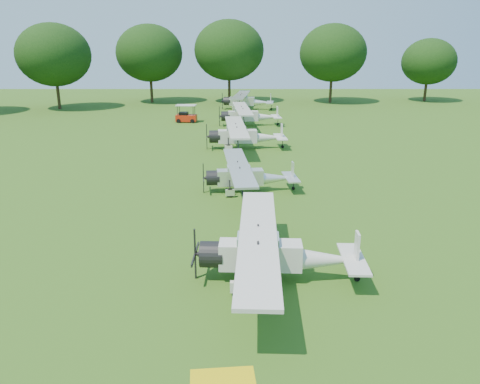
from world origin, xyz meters
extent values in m
plane|color=#224C13|center=(0.00, 0.00, 0.00)|extent=(160.00, 160.00, 0.00)
cylinder|color=black|center=(30.33, 58.05, 1.85)|extent=(0.44, 0.44, 3.70)
ellipsoid|color=black|center=(30.33, 58.05, 6.37)|extent=(8.63, 8.63, 7.34)
cylinder|color=black|center=(14.28, 56.21, 2.25)|extent=(0.44, 0.44, 4.51)
ellipsoid|color=black|center=(14.28, 56.21, 7.77)|extent=(10.52, 10.52, 8.94)
cylinder|color=black|center=(-2.12, 56.74, 2.37)|extent=(0.44, 0.44, 4.74)
ellipsoid|color=black|center=(-2.12, 56.74, 8.16)|extent=(11.05, 11.05, 9.39)
cylinder|color=black|center=(-14.75, 56.54, 2.24)|extent=(0.44, 0.44, 4.49)
ellipsoid|color=black|center=(-14.75, 56.54, 7.73)|extent=(10.47, 10.47, 8.90)
cylinder|color=black|center=(-26.90, 48.50, 2.22)|extent=(0.44, 0.44, 4.44)
ellipsoid|color=black|center=(-26.90, 48.50, 7.65)|extent=(10.36, 10.36, 8.80)
cube|color=silver|center=(0.39, -3.54, 1.09)|extent=(3.35, 1.11, 1.09)
cone|color=silver|center=(3.18, -3.65, 0.93)|extent=(2.93, 1.04, 0.93)
cube|color=#8CA5B2|center=(0.29, -3.54, 1.66)|extent=(1.69, 1.02, 0.57)
cylinder|color=black|center=(-1.57, -3.46, 1.09)|extent=(0.97, 1.11, 1.08)
cube|color=black|center=(-2.25, -3.44, 1.09)|extent=(0.07, 0.13, 2.17)
cube|color=silver|center=(0.29, -3.54, 1.91)|extent=(1.93, 11.02, 0.14)
cube|color=silver|center=(4.22, -3.69, 1.45)|extent=(0.13, 0.57, 1.35)
cube|color=silver|center=(4.11, -3.69, 0.98)|extent=(0.99, 2.93, 0.09)
cylinder|color=black|center=(-0.49, -4.80, 0.31)|extent=(0.63, 0.19, 0.62)
cylinder|color=black|center=(-0.39, -2.22, 0.31)|extent=(0.63, 0.19, 0.62)
cylinder|color=black|center=(4.32, -3.70, 0.12)|extent=(0.25, 0.09, 0.25)
cube|color=white|center=(-0.42, 8.34, 0.97)|extent=(3.03, 1.16, 0.97)
cone|color=white|center=(2.07, 8.58, 0.83)|extent=(2.66, 1.07, 0.83)
cube|color=#8CA5B2|center=(-0.51, 8.33, 1.48)|extent=(1.56, 0.99, 0.51)
cylinder|color=black|center=(-2.17, 8.18, 0.97)|extent=(0.92, 1.04, 0.96)
cube|color=black|center=(-2.77, 8.12, 0.97)|extent=(0.07, 0.12, 1.94)
cube|color=white|center=(-0.51, 8.33, 1.71)|extent=(2.26, 9.90, 0.13)
cube|color=white|center=(2.99, 8.67, 1.30)|extent=(0.14, 0.52, 1.20)
cube|color=white|center=(2.90, 8.66, 0.88)|extent=(1.03, 2.66, 0.08)
cylinder|color=black|center=(-1.04, 7.12, 0.28)|extent=(0.57, 0.20, 0.56)
cylinder|color=black|center=(-1.26, 9.43, 0.28)|extent=(0.57, 0.20, 0.56)
cylinder|color=black|center=(3.09, 8.68, 0.11)|extent=(0.23, 0.09, 0.22)
cube|color=silver|center=(-0.64, 21.31, 1.15)|extent=(3.56, 1.27, 1.15)
cone|color=silver|center=(2.30, 21.50, 0.98)|extent=(3.12, 1.18, 0.98)
cube|color=#8CA5B2|center=(-0.75, 21.30, 1.75)|extent=(1.81, 1.12, 0.60)
cylinder|color=black|center=(-2.72, 21.17, 1.15)|extent=(1.06, 1.20, 1.14)
cube|color=black|center=(-3.43, 21.12, 1.15)|extent=(0.07, 0.14, 2.30)
cube|color=silver|center=(-0.75, 21.30, 2.02)|extent=(2.34, 11.67, 0.15)
cube|color=silver|center=(3.39, 21.57, 1.53)|extent=(0.15, 0.61, 1.42)
cube|color=silver|center=(3.28, 21.57, 1.04)|extent=(1.13, 3.12, 0.10)
cylinder|color=black|center=(-1.43, 19.89, 0.33)|extent=(0.67, 0.22, 0.66)
cylinder|color=black|center=(-1.61, 22.61, 0.33)|extent=(0.67, 0.22, 0.66)
cylinder|color=black|center=(3.50, 21.58, 0.13)|extent=(0.27, 0.10, 0.26)
cube|color=silver|center=(-0.04, 33.82, 1.14)|extent=(3.53, 1.28, 1.14)
cone|color=silver|center=(2.87, 34.04, 0.97)|extent=(3.09, 1.20, 0.97)
cube|color=#8CA5B2|center=(-0.15, 33.81, 1.73)|extent=(1.80, 1.12, 0.59)
cylinder|color=black|center=(-2.09, 33.67, 1.14)|extent=(1.05, 1.19, 1.12)
cube|color=black|center=(-2.79, 33.61, 1.14)|extent=(0.07, 0.13, 2.27)
cube|color=silver|center=(-0.15, 33.81, 2.00)|extent=(2.42, 11.55, 0.15)
cube|color=silver|center=(3.95, 34.12, 1.51)|extent=(0.15, 0.60, 1.41)
cube|color=silver|center=(3.84, 34.11, 1.03)|extent=(1.14, 3.09, 0.10)
cylinder|color=black|center=(-0.80, 32.41, 0.32)|extent=(0.66, 0.22, 0.65)
cylinder|color=black|center=(-1.00, 35.10, 0.32)|extent=(0.66, 0.22, 0.65)
cylinder|color=black|center=(4.06, 34.13, 0.13)|extent=(0.27, 0.11, 0.26)
cube|color=white|center=(-0.11, 47.93, 1.18)|extent=(3.70, 1.46, 1.18)
cone|color=white|center=(2.91, 47.60, 1.01)|extent=(3.25, 1.35, 1.01)
cube|color=#8CA5B2|center=(-0.22, 47.95, 1.80)|extent=(1.91, 1.23, 0.62)
cylinder|color=black|center=(-2.24, 48.17, 1.18)|extent=(1.14, 1.28, 1.17)
cube|color=black|center=(-2.97, 48.25, 1.18)|extent=(0.08, 0.14, 2.37)
cube|color=white|center=(-0.22, 47.95, 2.08)|extent=(2.94, 12.05, 0.16)
cube|color=white|center=(4.03, 47.48, 1.58)|extent=(0.18, 0.63, 1.46)
cube|color=white|center=(3.92, 47.49, 1.07)|extent=(1.30, 3.24, 0.10)
cylinder|color=black|center=(-1.16, 46.63, 0.34)|extent=(0.69, 0.25, 0.68)
cylinder|color=black|center=(-0.85, 49.43, 0.34)|extent=(0.69, 0.25, 0.68)
cylinder|color=black|center=(4.15, 47.46, 0.14)|extent=(0.28, 0.12, 0.27)
cube|color=#B6240D|center=(-6.95, 36.43, 0.51)|extent=(2.57, 1.53, 0.79)
cube|color=black|center=(-7.29, 36.46, 0.96)|extent=(1.10, 1.31, 0.51)
cube|color=silver|center=(-6.95, 36.43, 2.05)|extent=(2.47, 1.64, 0.09)
cylinder|color=black|center=(-7.84, 35.80, 0.25)|extent=(0.51, 0.19, 0.50)
cylinder|color=black|center=(-7.74, 37.19, 0.25)|extent=(0.51, 0.19, 0.50)
cylinder|color=black|center=(-6.16, 35.67, 0.25)|extent=(0.51, 0.19, 0.50)
cylinder|color=black|center=(-6.06, 37.07, 0.25)|extent=(0.51, 0.19, 0.50)
camera|label=1|loc=(-0.44, -20.68, 9.22)|focal=35.00mm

